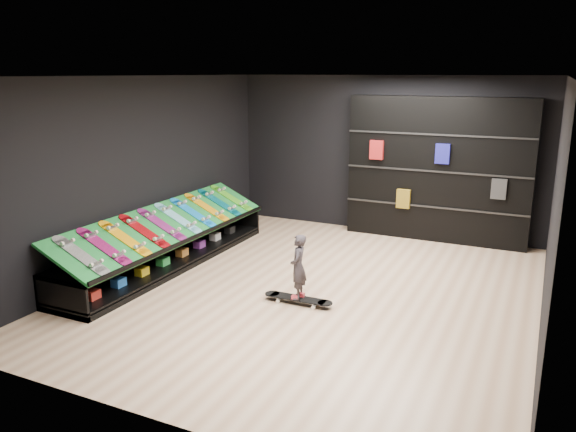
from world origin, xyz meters
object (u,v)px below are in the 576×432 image
at_px(floor_skateboard, 298,301).
at_px(child, 298,279).
at_px(back_shelving, 438,170).
at_px(display_rack, 169,250).

height_order(floor_skateboard, child, child).
relative_size(back_shelving, child, 6.19).
bearing_deg(floor_skateboard, back_shelving, 74.08).
relative_size(display_rack, back_shelving, 1.37).
relative_size(display_rack, floor_skateboard, 4.59).
distance_m(floor_skateboard, child, 0.31).
distance_m(back_shelving, child, 4.13).
distance_m(display_rack, back_shelving, 5.01).
xyz_separation_m(floor_skateboard, child, (0.00, 0.00, 0.31)).
xyz_separation_m(back_shelving, child, (-1.04, -3.87, -0.96)).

